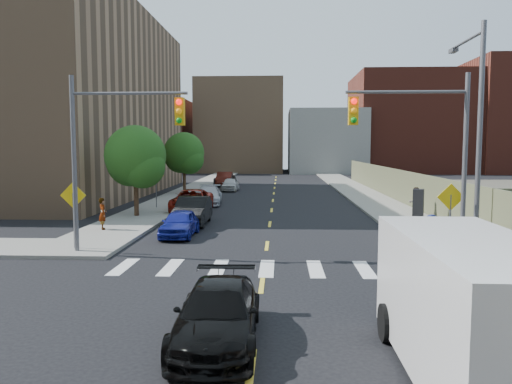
# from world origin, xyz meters

# --- Properties ---
(ground) EXTENTS (160.00, 160.00, 0.00)m
(ground) POSITION_xyz_m (0.00, 0.00, 0.00)
(ground) COLOR black
(ground) RESTS_ON ground
(sidewalk_nw) EXTENTS (3.50, 73.00, 0.15)m
(sidewalk_nw) POSITION_xyz_m (-7.75, 41.50, 0.07)
(sidewalk_nw) COLOR gray
(sidewalk_nw) RESTS_ON ground
(sidewalk_ne) EXTENTS (3.50, 73.00, 0.15)m
(sidewalk_ne) POSITION_xyz_m (7.75, 41.50, 0.07)
(sidewalk_ne) COLOR gray
(sidewalk_ne) RESTS_ON ground
(fence_north) EXTENTS (0.12, 44.00, 2.50)m
(fence_north) POSITION_xyz_m (9.60, 28.00, 1.25)
(fence_north) COLOR #5F5F42
(fence_north) RESTS_ON ground
(building_nw) EXTENTS (22.00, 30.00, 16.00)m
(building_nw) POSITION_xyz_m (-22.00, 30.00, 8.00)
(building_nw) COLOR #8C6B4C
(building_nw) RESTS_ON ground
(bg_bldg_west) EXTENTS (14.00, 18.00, 12.00)m
(bg_bldg_west) POSITION_xyz_m (-22.00, 70.00, 6.00)
(bg_bldg_west) COLOR #592319
(bg_bldg_west) RESTS_ON ground
(bg_bldg_midwest) EXTENTS (14.00, 16.00, 15.00)m
(bg_bldg_midwest) POSITION_xyz_m (-6.00, 72.00, 7.50)
(bg_bldg_midwest) COLOR #8C6B4C
(bg_bldg_midwest) RESTS_ON ground
(bg_bldg_center) EXTENTS (12.00, 16.00, 10.00)m
(bg_bldg_center) POSITION_xyz_m (8.00, 70.00, 5.00)
(bg_bldg_center) COLOR gray
(bg_bldg_center) RESTS_ON ground
(bg_bldg_east) EXTENTS (18.00, 18.00, 16.00)m
(bg_bldg_east) POSITION_xyz_m (22.00, 72.00, 8.00)
(bg_bldg_east) COLOR #592319
(bg_bldg_east) RESTS_ON ground
(bg_bldg_fareast) EXTENTS (14.00, 16.00, 18.00)m
(bg_bldg_fareast) POSITION_xyz_m (38.00, 70.00, 9.00)
(bg_bldg_fareast) COLOR #592319
(bg_bldg_fareast) RESTS_ON ground
(signal_nw) EXTENTS (4.59, 0.30, 7.00)m
(signal_nw) POSITION_xyz_m (-5.98, 6.00, 4.53)
(signal_nw) COLOR #59595E
(signal_nw) RESTS_ON ground
(signal_ne) EXTENTS (4.59, 0.30, 7.00)m
(signal_ne) POSITION_xyz_m (5.98, 6.00, 4.53)
(signal_ne) COLOR #59595E
(signal_ne) RESTS_ON ground
(streetlight_ne) EXTENTS (0.25, 3.70, 9.00)m
(streetlight_ne) POSITION_xyz_m (8.20, 6.90, 5.22)
(streetlight_ne) COLOR #59595E
(streetlight_ne) RESTS_ON ground
(warn_sign_nw) EXTENTS (1.06, 0.06, 2.83)m
(warn_sign_nw) POSITION_xyz_m (-7.80, 6.50, 1.99)
(warn_sign_nw) COLOR #59595E
(warn_sign_nw) RESTS_ON ground
(warn_sign_ne) EXTENTS (1.06, 0.06, 2.83)m
(warn_sign_ne) POSITION_xyz_m (7.20, 6.50, 1.99)
(warn_sign_ne) COLOR #59595E
(warn_sign_ne) RESTS_ON ground
(warn_sign_midwest) EXTENTS (1.06, 0.06, 2.83)m
(warn_sign_midwest) POSITION_xyz_m (-7.80, 20.00, 1.99)
(warn_sign_midwest) COLOR #59595E
(warn_sign_midwest) RESTS_ON ground
(tree_west_near) EXTENTS (3.66, 3.64, 5.52)m
(tree_west_near) POSITION_xyz_m (-8.00, 16.05, 3.48)
(tree_west_near) COLOR #332114
(tree_west_near) RESTS_ON ground
(tree_west_far) EXTENTS (3.66, 3.64, 5.52)m
(tree_west_far) POSITION_xyz_m (-8.00, 31.05, 3.48)
(tree_west_far) COLOR #332114
(tree_west_far) RESTS_ON ground
(parked_car_blue) EXTENTS (1.53, 3.71, 1.26)m
(parked_car_blue) POSITION_xyz_m (-4.20, 10.08, 0.63)
(parked_car_blue) COLOR navy
(parked_car_blue) RESTS_ON ground
(parked_car_black) EXTENTS (1.66, 4.62, 1.52)m
(parked_car_black) POSITION_xyz_m (-4.20, 13.60, 0.76)
(parked_car_black) COLOR black
(parked_car_black) RESTS_ON ground
(parked_car_red) EXTENTS (2.54, 5.30, 1.46)m
(parked_car_red) POSITION_xyz_m (-5.21, 19.03, 0.73)
(parked_car_red) COLOR maroon
(parked_car_red) RESTS_ON ground
(parked_car_silver) EXTENTS (2.24, 4.78, 1.35)m
(parked_car_silver) POSITION_xyz_m (-4.71, 23.11, 0.68)
(parked_car_silver) COLOR #AEAFB6
(parked_car_silver) RESTS_ON ground
(parked_car_white) EXTENTS (1.60, 3.77, 1.27)m
(parked_car_white) POSITION_xyz_m (-4.20, 34.28, 0.64)
(parked_car_white) COLOR beige
(parked_car_white) RESTS_ON ground
(parked_car_maroon) EXTENTS (1.75, 4.64, 1.51)m
(parked_car_maroon) POSITION_xyz_m (-5.42, 40.28, 0.76)
(parked_car_maroon) COLOR #44150D
(parked_car_maroon) RESTS_ON ground
(parked_car_grey) EXTENTS (2.45, 4.93, 1.34)m
(parked_car_grey) POSITION_xyz_m (-5.50, 41.23, 0.67)
(parked_car_grey) COLOR black
(parked_car_grey) RESTS_ON ground
(black_sedan) EXTENTS (1.83, 4.38, 1.26)m
(black_sedan) POSITION_xyz_m (-0.80, -2.62, 0.63)
(black_sedan) COLOR black
(black_sedan) RESTS_ON ground
(cargo_van) EXTENTS (2.46, 5.83, 2.66)m
(cargo_van) POSITION_xyz_m (3.99, -4.07, 1.40)
(cargo_van) COLOR white
(cargo_van) RESTS_ON ground
(mailbox) EXTENTS (0.61, 0.47, 1.46)m
(mailbox) POSITION_xyz_m (6.50, 6.43, 0.86)
(mailbox) COLOR navy
(mailbox) RESTS_ON sidewalk_ne
(payphone) EXTENTS (0.67, 0.62, 1.85)m
(payphone) POSITION_xyz_m (7.95, 13.72, 1.07)
(payphone) COLOR black
(payphone) RESTS_ON sidewalk_ne
(pedestrian_west) EXTENTS (0.58, 0.68, 1.57)m
(pedestrian_west) POSITION_xyz_m (-8.24, 11.01, 0.94)
(pedestrian_west) COLOR gray
(pedestrian_west) RESTS_ON sidewalk_nw
(pedestrian_east) EXTENTS (1.03, 0.93, 1.75)m
(pedestrian_east) POSITION_xyz_m (8.41, 16.07, 1.02)
(pedestrian_east) COLOR gray
(pedestrian_east) RESTS_ON sidewalk_ne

